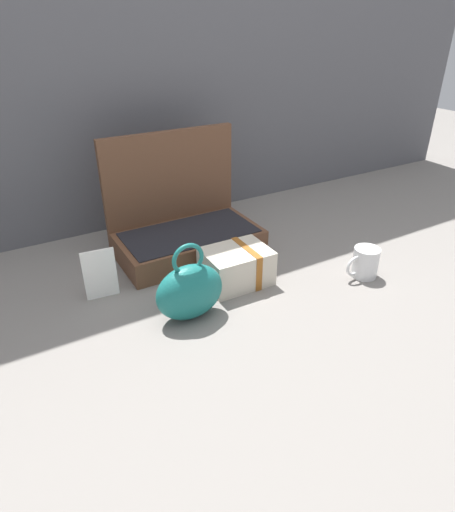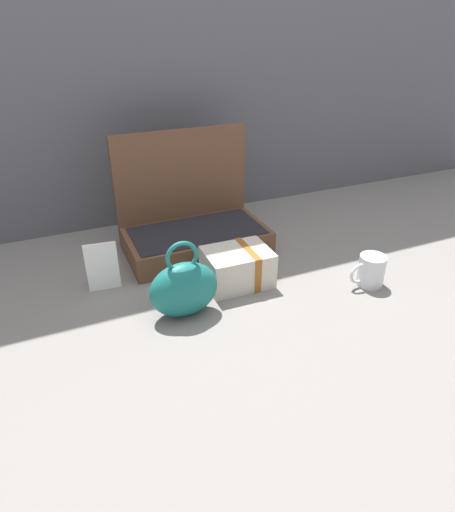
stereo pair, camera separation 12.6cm
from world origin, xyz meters
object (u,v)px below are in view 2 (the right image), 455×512
object	(u,v)px
cream_toiletry_bag	(238,267)
open_suitcase	(192,224)
info_card_left	(102,267)
teal_pouch_handbag	(184,289)
coffee_mug	(371,271)

from	to	relation	value
cream_toiletry_bag	open_suitcase	bearing A→B (deg)	99.86
cream_toiletry_bag	info_card_left	distance (m)	0.40
cream_toiletry_bag	info_card_left	world-z (taller)	info_card_left
cream_toiletry_bag	teal_pouch_handbag	bearing A→B (deg)	-156.26
info_card_left	teal_pouch_handbag	bearing A→B (deg)	-44.07
cream_toiletry_bag	info_card_left	size ratio (longest dim) A/B	1.29
cream_toiletry_bag	info_card_left	xyz separation A→B (m)	(-0.37, 0.12, 0.02)
open_suitcase	info_card_left	distance (m)	0.36
teal_pouch_handbag	info_card_left	world-z (taller)	teal_pouch_handbag
open_suitcase	coffee_mug	xyz separation A→B (m)	(0.40, -0.44, -0.04)
teal_pouch_handbag	info_card_left	xyz separation A→B (m)	(-0.18, 0.21, -0.01)
open_suitcase	coffee_mug	bearing A→B (deg)	-47.43
open_suitcase	info_card_left	world-z (taller)	open_suitcase
teal_pouch_handbag	cream_toiletry_bag	size ratio (longest dim) A/B	1.13
open_suitcase	cream_toiletry_bag	size ratio (longest dim) A/B	2.39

